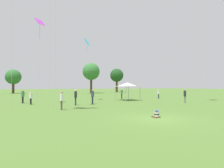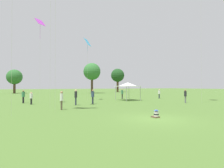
{
  "view_description": "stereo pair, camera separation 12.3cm",
  "coord_description": "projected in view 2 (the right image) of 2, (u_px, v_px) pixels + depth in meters",
  "views": [
    {
      "loc": [
        -7.98,
        -9.28,
        2.2
      ],
      "look_at": [
        0.1,
        6.91,
        2.45
      ],
      "focal_mm": 28.0,
      "sensor_mm": 36.0,
      "label": 1
    },
    {
      "loc": [
        -7.87,
        -9.34,
        2.2
      ],
      "look_at": [
        0.1,
        6.91,
        2.45
      ],
      "focal_mm": 28.0,
      "sensor_mm": 36.0,
      "label": 2
    }
  ],
  "objects": [
    {
      "name": "distant_tree_1",
      "position": [
        14.0,
        77.0,
        55.45
      ],
      "size": [
        4.71,
        4.71,
        7.61
      ],
      "color": "#473323",
      "rests_on": "ground"
    },
    {
      "name": "ground_plane",
      "position": [
        156.0,
        119.0,
        11.81
      ],
      "size": [
        300.0,
        300.0,
        0.0
      ],
      "primitive_type": "plane",
      "color": "#4C702D"
    },
    {
      "name": "person_standing_6",
      "position": [
        185.0,
        95.0,
        23.18
      ],
      "size": [
        0.34,
        0.34,
        1.79
      ],
      "rotation": [
        0.0,
        0.0,
        4.8
      ],
      "color": "slate",
      "rests_on": "ground"
    },
    {
      "name": "person_standing_2",
      "position": [
        93.0,
        95.0,
        21.92
      ],
      "size": [
        0.5,
        0.5,
        1.8
      ],
      "rotation": [
        0.0,
        0.0,
        0.42
      ],
      "color": "#282D42",
      "rests_on": "ground"
    },
    {
      "name": "person_standing_1",
      "position": [
        76.0,
        96.0,
        20.4
      ],
      "size": [
        0.41,
        0.41,
        1.83
      ],
      "rotation": [
        0.0,
        0.0,
        2.72
      ],
      "color": "#282D42",
      "rests_on": "ground"
    },
    {
      "name": "seated_toddler",
      "position": [
        156.0,
        114.0,
        12.27
      ],
      "size": [
        0.44,
        0.54,
        0.58
      ],
      "rotation": [
        0.0,
        0.0,
        0.06
      ],
      "color": "brown",
      "rests_on": "ground"
    },
    {
      "name": "person_standing_0",
      "position": [
        159.0,
        93.0,
        31.82
      ],
      "size": [
        0.53,
        0.53,
        1.7
      ],
      "rotation": [
        0.0,
        0.0,
        0.7
      ],
      "color": "#282D42",
      "rests_on": "ground"
    },
    {
      "name": "canopy_tent",
      "position": [
        128.0,
        85.0,
        27.65
      ],
      "size": [
        3.49,
        3.49,
        2.83
      ],
      "rotation": [
        0.0,
        0.0,
        0.14
      ],
      "color": "white",
      "rests_on": "ground"
    },
    {
      "name": "person_standing_7",
      "position": [
        31.0,
        97.0,
        21.25
      ],
      "size": [
        0.42,
        0.42,
        1.53
      ],
      "rotation": [
        0.0,
        0.0,
        3.3
      ],
      "color": "black",
      "rests_on": "ground"
    },
    {
      "name": "kite_2",
      "position": [
        88.0,
        43.0,
        27.89
      ],
      "size": [
        1.53,
        1.59,
        9.88
      ],
      "rotation": [
        0.0,
        0.0,
        0.08
      ],
      "color": "#339EDB",
      "rests_on": "ground"
    },
    {
      "name": "person_standing_4",
      "position": [
        62.0,
        98.0,
        16.41
      ],
      "size": [
        0.4,
        0.4,
        1.76
      ],
      "rotation": [
        0.0,
        0.0,
        2.72
      ],
      "color": "brown",
      "rests_on": "ground"
    },
    {
      "name": "person_standing_5",
      "position": [
        122.0,
        93.0,
        30.88
      ],
      "size": [
        0.49,
        0.49,
        1.77
      ],
      "rotation": [
        0.0,
        0.0,
        5.34
      ],
      "color": "black",
      "rests_on": "ground"
    },
    {
      "name": "person_standing_3",
      "position": [
        23.0,
        95.0,
        22.91
      ],
      "size": [
        0.42,
        0.42,
        1.71
      ],
      "rotation": [
        0.0,
        0.0,
        0.07
      ],
      "color": "black",
      "rests_on": "ground"
    },
    {
      "name": "distant_tree_0",
      "position": [
        118.0,
        76.0,
        68.56
      ],
      "size": [
        5.21,
        5.21,
        9.2
      ],
      "color": "brown",
      "rests_on": "ground"
    },
    {
      "name": "kite_0",
      "position": [
        40.0,
        24.0,
        22.15
      ],
      "size": [
        1.36,
        1.29,
        10.81
      ],
      "rotation": [
        0.0,
        0.0,
        6.14
      ],
      "color": "#B738C6",
      "rests_on": "ground"
    },
    {
      "name": "distant_tree_2",
      "position": [
        92.0,
        72.0,
        57.24
      ],
      "size": [
        5.58,
        5.58,
        9.9
      ],
      "color": "#473323",
      "rests_on": "ground"
    }
  ]
}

